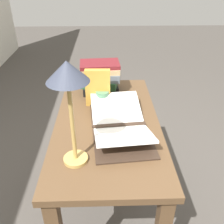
{
  "coord_description": "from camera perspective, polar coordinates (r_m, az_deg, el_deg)",
  "views": [
    {
      "loc": [
        -1.18,
        0.01,
        1.55
      ],
      "look_at": [
        -0.04,
        -0.03,
        0.86
      ],
      "focal_mm": 40.0,
      "sensor_mm": 36.0,
      "label": 1
    }
  ],
  "objects": [
    {
      "name": "reading_lamp",
      "position": [
        0.95,
        -9.99,
        6.72
      ],
      "size": [
        0.16,
        0.16,
        0.47
      ],
      "color": "tan",
      "rests_on": "reading_desk"
    },
    {
      "name": "book_stack_tall",
      "position": [
        1.69,
        -2.76,
        8.06
      ],
      "size": [
        0.22,
        0.28,
        0.21
      ],
      "color": "black",
      "rests_on": "reading_desk"
    },
    {
      "name": "coffee_mug",
      "position": [
        1.53,
        -2.25,
        3.1
      ],
      "size": [
        0.1,
        0.08,
        0.1
      ],
      "rotation": [
        0.0,
        0.0,
        0.55
      ],
      "color": "#4C7F5B",
      "rests_on": "reading_desk"
    },
    {
      "name": "book_standing_upright",
      "position": [
        1.51,
        -3.25,
        5.54
      ],
      "size": [
        0.04,
        0.15,
        0.23
      ],
      "rotation": [
        0.0,
        0.0,
        -0.03
      ],
      "color": "#BC8933",
      "rests_on": "reading_desk"
    },
    {
      "name": "open_book",
      "position": [
        1.34,
        1.71,
        -2.6
      ],
      "size": [
        0.58,
        0.34,
        0.09
      ],
      "rotation": [
        0.0,
        0.0,
        0.09
      ],
      "color": "#38281E",
      "rests_on": "reading_desk"
    },
    {
      "name": "reading_desk",
      "position": [
        1.49,
        -1.05,
        -6.5
      ],
      "size": [
        1.1,
        0.58,
        0.78
      ],
      "color": "brown",
      "rests_on": "ground_plane"
    },
    {
      "name": "ground_plane",
      "position": [
        1.95,
        -0.86,
        -21.44
      ],
      "size": [
        12.0,
        12.0,
        0.0
      ],
      "primitive_type": "plane",
      "color": "#47423D"
    }
  ]
}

